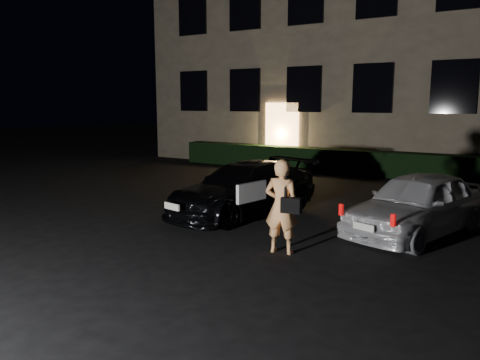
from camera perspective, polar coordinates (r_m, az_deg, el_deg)
The scene contains 6 objects.
ground at distance 7.75m, azimuth -8.47°, elevation -9.46°, with size 80.00×80.00×0.00m, color black.
building at distance 21.41m, azimuth 19.39°, elevation 18.29°, with size 20.00×8.11×12.00m.
hedge at distance 16.90m, azimuth 15.07°, elevation 2.03°, with size 15.00×0.70×0.85m, color black.
sedan at distance 10.55m, azimuth 0.50°, elevation -1.05°, with size 2.37×4.25×1.16m.
hatch at distance 9.48m, azimuth 20.75°, elevation -2.73°, with size 2.39×3.79×1.20m.
man at distance 7.79m, azimuth 5.13°, elevation -3.21°, with size 0.69×0.46×1.59m.
Camera 1 is at (4.77, -5.58, 2.49)m, focal length 35.00 mm.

